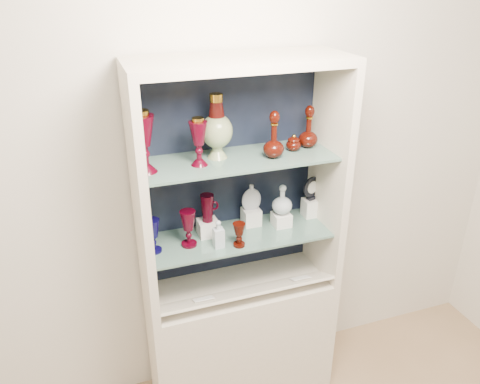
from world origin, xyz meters
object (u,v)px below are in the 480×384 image
object	(u,v)px
lidded_bowl	(294,142)
ruby_pitcher	(207,208)
ruby_decanter_a	(274,132)
pedestal_lamp_right	(199,142)
ruby_decanter_b	(309,125)
pedestal_lamp_left	(144,142)
ruby_goblet_small	(239,235)
flat_flask	(251,197)
clear_square_bottle	(219,234)
enamel_urn	(217,127)
ruby_goblet_tall	(188,228)
cobalt_goblet	(153,236)
clear_round_decanter	(282,200)
cameo_medallion	(312,188)

from	to	relation	value
lidded_bowl	ruby_pitcher	distance (m)	0.54
ruby_decanter_a	pedestal_lamp_right	bearing A→B (deg)	176.03
ruby_decanter_b	pedestal_lamp_left	bearing A→B (deg)	-176.26
ruby_goblet_small	flat_flask	bearing A→B (deg)	54.58
pedestal_lamp_right	clear_square_bottle	world-z (taller)	pedestal_lamp_right
clear_square_bottle	flat_flask	xyz separation A→B (m)	(0.23, 0.16, 0.09)
ruby_goblet_small	flat_flask	size ratio (longest dim) A/B	0.86
pedestal_lamp_right	ruby_decanter_b	xyz separation A→B (m)	(0.57, 0.05, 0.00)
pedestal_lamp_right	lidded_bowl	distance (m)	0.49
enamel_urn	ruby_goblet_small	world-z (taller)	enamel_urn
ruby_pitcher	clear_square_bottle	size ratio (longest dim) A/B	1.00
ruby_decanter_b	clear_square_bottle	size ratio (longest dim) A/B	1.57
flat_flask	pedestal_lamp_left	bearing A→B (deg)	-164.82
pedestal_lamp_right	lidded_bowl	xyz separation A→B (m)	(0.49, 0.03, -0.07)
ruby_goblet_tall	clear_square_bottle	size ratio (longest dim) A/B	1.30
pedestal_lamp_left	clear_square_bottle	size ratio (longest dim) A/B	1.92
pedestal_lamp_right	clear_square_bottle	xyz separation A→B (m)	(0.07, -0.06, -0.46)
lidded_bowl	cobalt_goblet	world-z (taller)	lidded_bowl
cobalt_goblet	clear_square_bottle	bearing A→B (deg)	-11.41
ruby_pitcher	clear_round_decanter	size ratio (longest dim) A/B	0.92
ruby_goblet_small	ruby_pitcher	distance (m)	0.21
enamel_urn	pedestal_lamp_right	bearing A→B (deg)	-148.82
enamel_urn	ruby_goblet_tall	bearing A→B (deg)	-161.25
ruby_goblet_tall	pedestal_lamp_left	bearing A→B (deg)	-177.72
pedestal_lamp_left	cobalt_goblet	bearing A→B (deg)	59.89
pedestal_lamp_left	clear_round_decanter	xyz separation A→B (m)	(0.68, 0.04, -0.41)
ruby_decanter_b	clear_square_bottle	distance (m)	0.69
cobalt_goblet	enamel_urn	bearing A→B (deg)	9.59
pedestal_lamp_right	ruby_decanter_b	bearing A→B (deg)	5.11
pedestal_lamp_left	flat_flask	bearing A→B (deg)	11.06
lidded_bowl	ruby_goblet_small	size ratio (longest dim) A/B	0.68
enamel_urn	flat_flask	distance (m)	0.45
ruby_goblet_small	ruby_pitcher	bearing A→B (deg)	126.65
ruby_decanter_b	flat_flask	bearing A→B (deg)	169.56
ruby_decanter_b	clear_round_decanter	size ratio (longest dim) A/B	1.44
clear_round_decanter	pedestal_lamp_right	bearing A→B (deg)	-174.97
ruby_decanter_b	ruby_goblet_small	xyz separation A→B (m)	(-0.41, -0.13, -0.47)
ruby_decanter_a	cameo_medallion	distance (m)	0.48
ruby_pitcher	clear_round_decanter	world-z (taller)	clear_round_decanter
pedestal_lamp_left	cameo_medallion	distance (m)	0.96
pedestal_lamp_right	enamel_urn	distance (m)	0.13
lidded_bowl	ruby_goblet_tall	size ratio (longest dim) A/B	0.45
clear_square_bottle	cameo_medallion	world-z (taller)	cameo_medallion
ruby_decanter_b	clear_square_bottle	bearing A→B (deg)	-168.01
enamel_urn	ruby_goblet_tall	size ratio (longest dim) A/B	1.62
pedestal_lamp_left	pedestal_lamp_right	world-z (taller)	pedestal_lamp_left
enamel_urn	ruby_decanter_b	bearing A→B (deg)	-1.43
ruby_goblet_small	flat_flask	world-z (taller)	flat_flask
ruby_decanter_b	cobalt_goblet	world-z (taller)	ruby_decanter_b
ruby_decanter_b	cameo_medallion	distance (m)	0.37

